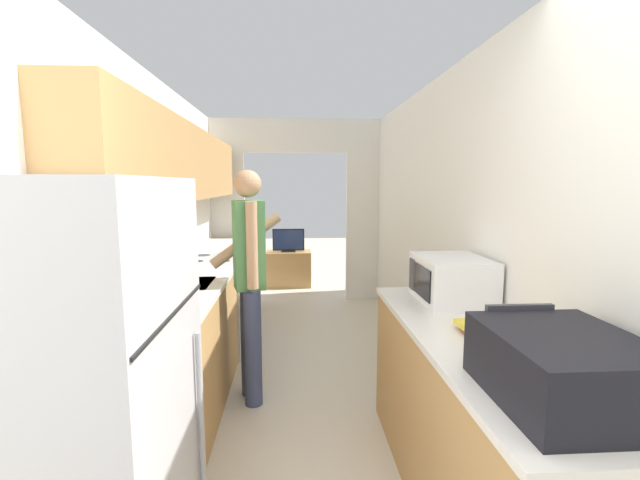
# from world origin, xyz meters

# --- Properties ---
(wall_left) EXTENTS (0.38, 7.49, 2.50)m
(wall_left) POSITION_xyz_m (-1.11, 2.38, 1.47)
(wall_left) COLOR silver
(wall_left) RESTS_ON ground_plane
(wall_right) EXTENTS (0.06, 7.49, 2.50)m
(wall_right) POSITION_xyz_m (1.18, 1.95, 1.25)
(wall_right) COLOR silver
(wall_right) RESTS_ON ground_plane
(wall_far_with_doorway) EXTENTS (2.70, 0.06, 2.50)m
(wall_far_with_doorway) POSITION_xyz_m (0.00, 5.12, 1.42)
(wall_far_with_doorway) COLOR silver
(wall_far_with_doorway) RESTS_ON ground_plane
(counter_left) EXTENTS (0.62, 3.87, 0.91)m
(counter_left) POSITION_xyz_m (-0.85, 2.92, 0.46)
(counter_left) COLOR #B2844C
(counter_left) RESTS_ON ground_plane
(counter_right) EXTENTS (0.62, 1.94, 0.91)m
(counter_right) POSITION_xyz_m (0.85, 1.13, 0.46)
(counter_right) COLOR #B2844C
(counter_right) RESTS_ON ground_plane
(refrigerator) EXTENTS (0.73, 0.83, 1.65)m
(refrigerator) POSITION_xyz_m (-0.80, 0.66, 0.83)
(refrigerator) COLOR #B7B7BC
(refrigerator) RESTS_ON ground_plane
(range_oven) EXTENTS (0.66, 0.78, 1.05)m
(range_oven) POSITION_xyz_m (-0.84, 3.39, 0.46)
(range_oven) COLOR #B7B7BC
(range_oven) RESTS_ON ground_plane
(person) EXTENTS (0.55, 0.44, 1.73)m
(person) POSITION_xyz_m (-0.36, 2.32, 0.94)
(person) COLOR #384266
(person) RESTS_ON ground_plane
(suitcase) EXTENTS (0.45, 0.57, 0.25)m
(suitcase) POSITION_xyz_m (0.85, 0.51, 1.03)
(suitcase) COLOR black
(suitcase) RESTS_ON counter_right
(microwave) EXTENTS (0.40, 0.51, 0.28)m
(microwave) POSITION_xyz_m (0.93, 1.72, 1.05)
(microwave) COLOR white
(microwave) RESTS_ON counter_right
(book_stack) EXTENTS (0.26, 0.31, 0.05)m
(book_stack) POSITION_xyz_m (0.89, 1.13, 0.94)
(book_stack) COLOR red
(book_stack) RESTS_ON counter_right
(tv_cabinet) EXTENTS (0.70, 0.42, 0.56)m
(tv_cabinet) POSITION_xyz_m (-0.11, 5.97, 0.28)
(tv_cabinet) COLOR #B2844C
(tv_cabinet) RESTS_ON ground_plane
(television) EXTENTS (0.50, 0.16, 0.37)m
(television) POSITION_xyz_m (-0.11, 5.93, 0.74)
(television) COLOR black
(television) RESTS_ON tv_cabinet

